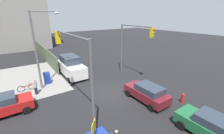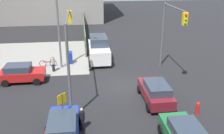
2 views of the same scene
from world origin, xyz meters
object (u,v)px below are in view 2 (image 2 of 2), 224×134
Objects in this scene: van_white_delivery at (99,49)px; coupe_maroon at (156,92)px; traffic_signal_nw_corner at (69,43)px; pedestrian_crossing at (82,119)px; fire_hydrant at (198,108)px; pedestrian_waiting at (53,63)px; street_lamp_corner at (61,22)px; coupe_red at (21,73)px; sedan_blue at (63,129)px; bicycle_leaning_on_fence at (48,63)px; traffic_signal_se_corner at (171,26)px; mailbox_blue at (69,57)px.

coupe_maroon is at bearing -160.00° from van_white_delivery.
pedestrian_crossing is at bearing -169.33° from traffic_signal_nw_corner.
pedestrian_waiting reaches higher than fire_hydrant.
traffic_signal_nw_corner is 7.18m from street_lamp_corner.
traffic_signal_nw_corner is 4.02× the size of pedestrian_waiting.
coupe_red is 2.54× the size of pedestrian_crossing.
bicycle_leaning_on_fence is (12.40, 2.28, -0.50)m from sedan_blue.
coupe_maroon is at bearing -133.48° from bicycle_leaning_on_fence.
street_lamp_corner is at bearing 75.52° from traffic_signal_se_corner.
traffic_signal_nw_corner is at bearing 116.73° from traffic_signal_se_corner.
mailbox_blue is at bearing 52.10° from pedestrian_crossing.
coupe_maroon is 10.47m from van_white_delivery.
coupe_red is at bearing 25.18° from sedan_blue.
coupe_maroon is at bearing 49.23° from fire_hydrant.
fire_hydrant is at bearing -140.60° from mailbox_blue.
fire_hydrant is at bearing -108.52° from traffic_signal_nw_corner.
bicycle_leaning_on_fence is (0.58, 1.72, -4.35)m from street_lamp_corner.
street_lamp_corner is 4.08m from pedestrian_waiting.
traffic_signal_se_corner is 13.73m from sedan_blue.
traffic_signal_nw_corner reaches higher than sedan_blue.
coupe_red reaches higher than pedestrian_waiting.
van_white_delivery is 3.52× the size of pedestrian_crossing.
traffic_signal_se_corner is 1.51× the size of coupe_maroon.
coupe_maroon reaches higher than bicycle_leaning_on_fence.
mailbox_blue is (3.75, 9.50, -3.86)m from traffic_signal_se_corner.
van_white_delivery is at bearing -16.69° from traffic_signal_nw_corner.
traffic_signal_nw_corner and traffic_signal_se_corner have the same top height.
van_white_delivery is at bearing -56.28° from coupe_red.
sedan_blue is 12.62m from bicycle_leaning_on_fence.
pedestrian_crossing is (-0.80, 8.00, 0.30)m from fire_hydrant.
van_white_delivery is at bearing -12.78° from sedan_blue.
traffic_signal_se_corner is at bearing -104.48° from street_lamp_corner.
street_lamp_corner reaches higher than pedestrian_crossing.
pedestrian_waiting is (-2.72, 4.70, -0.44)m from van_white_delivery.
traffic_signal_se_corner reaches higher than sedan_blue.
van_white_delivery reaches higher than coupe_red.
coupe_maroon is 11.94m from coupe_red.
pedestrian_waiting is (2.14, -2.58, -0.00)m from coupe_red.
street_lamp_corner reaches higher than van_white_delivery.
traffic_signal_se_corner reaches higher than coupe_red.
van_white_delivery is at bearing -76.26° from bicycle_leaning_on_fence.
coupe_maroon is at bearing -137.57° from street_lamp_corner.
fire_hydrant is at bearing -132.93° from bicycle_leaning_on_fence.
fire_hydrant is at bearing 138.22° from pedestrian_waiting.
sedan_blue is 2.43× the size of bicycle_leaning_on_fence.
coupe_maroon is (2.09, 2.42, 0.36)m from fire_hydrant.
sedan_blue is 7.74m from coupe_maroon.
coupe_maroon is 2.67× the size of pedestrian_waiting.
street_lamp_corner is 8.51× the size of fire_hydrant.
traffic_signal_nw_corner reaches higher than van_white_delivery.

